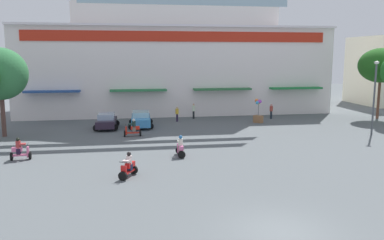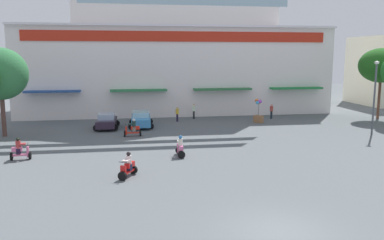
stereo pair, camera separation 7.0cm
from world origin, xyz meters
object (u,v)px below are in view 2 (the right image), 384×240
Objects in this scene: parked_car_0 at (107,121)px; scooter_rider_2 at (20,150)px; scooter_rider_6 at (180,148)px; streetlamp_near at (375,92)px; pedestrian_0 at (177,113)px; scooter_rider_0 at (128,167)px; pedestrian_1 at (194,110)px; balloon_vendor_cart at (258,113)px; parked_car_1 at (141,119)px; pedestrian_2 at (271,110)px; plaza_tree_0 at (0,74)px; scooter_rider_4 at (133,129)px; plaza_tree_1 at (381,65)px.

parked_car_0 is 11.92m from scooter_rider_2.
streetlamp_near is at bearing 15.00° from scooter_rider_6.
scooter_rider_6 is 14.69m from pedestrian_0.
pedestrian_0 reaches higher than scooter_rider_0.
balloon_vendor_cart is (6.21, -3.59, 0.06)m from pedestrian_1.
pedestrian_2 reaches higher than parked_car_1.
scooter_rider_0 is at bearing -51.98° from plaza_tree_0.
scooter_rider_2 is (-8.42, -11.17, -0.14)m from parked_car_1.
scooter_rider_4 is at bearing -154.43° from pedestrian_2.
parked_car_0 is 17.94m from pedestrian_2.
pedestrian_1 is 18.27m from streetlamp_near.
plaza_tree_1 is at bearing 2.83° from parked_car_0.
pedestrian_1 is 1.03× the size of pedestrian_2.
plaza_tree_1 is at bearing 19.49° from scooter_rider_2.
plaza_tree_0 reaches higher than parked_car_1.
parked_car_0 is 2.32× the size of pedestrian_1.
scooter_rider_4 is 10.97m from pedestrian_1.
scooter_rider_6 is at bearing -96.19° from pedestrian_0.
scooter_rider_2 is at bearing 175.71° from scooter_rider_6.
parked_car_0 is 15.43m from balloon_vendor_cart.
pedestrian_1 is at bearing 140.82° from streetlamp_near.
pedestrian_1 reaches higher than scooter_rider_4.
balloon_vendor_cart reaches higher than pedestrian_2.
scooter_rider_6 is at bearing -67.14° from scooter_rider_4.
pedestrian_2 is 11.84m from streetlamp_near.
plaza_tree_1 reaches higher than balloon_vendor_cart.
parked_car_1 is at bearing -168.94° from pedestrian_2.
scooter_rider_6 is at bearing -102.63° from pedestrian_1.
balloon_vendor_cart reaches higher than parked_car_1.
scooter_rider_4 is 1.03× the size of scooter_rider_6.
plaza_tree_1 is 5.06× the size of scooter_rider_2.
scooter_rider_2 is 28.77m from streetlamp_near.
balloon_vendor_cart is at bearing -30.00° from pedestrian_1.
plaza_tree_1 reaches higher than plaza_tree_0.
streetlamp_near is at bearing -126.49° from plaza_tree_1.
plaza_tree_1 reaches higher than parked_car_1.
plaza_tree_0 reaches higher than streetlamp_near.
parked_car_0 is at bearing -176.33° from balloon_vendor_cart.
pedestrian_2 is (8.46, -1.34, -0.03)m from pedestrian_1.
pedestrian_0 is (-22.14, 1.60, -4.95)m from plaza_tree_1.
pedestrian_0 is 2.54m from pedestrian_1.
scooter_rider_4 is 0.99× the size of pedestrian_0.
pedestrian_1 is (6.77, 8.62, 0.32)m from scooter_rider_4.
pedestrian_0 is at bearing 23.09° from parked_car_0.
pedestrian_2 reaches higher than parked_car_0.
plaza_tree_0 reaches higher than scooter_rider_0.
parked_car_1 is at bearing 79.22° from scooter_rider_4.
parked_car_1 is at bearing 53.00° from scooter_rider_2.
scooter_rider_2 is at bearing -150.28° from balloon_vendor_cart.
streetlamp_near is (17.60, 4.72, 3.17)m from scooter_rider_6.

